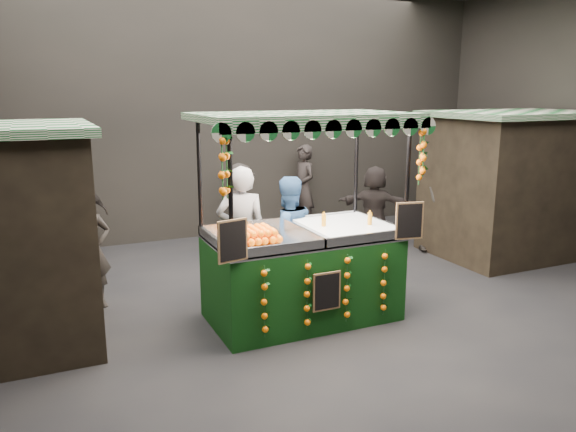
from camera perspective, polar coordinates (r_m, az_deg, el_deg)
name	(u,v)px	position (r m, az deg, el deg)	size (l,w,h in m)	color
ground	(343,319)	(7.65, 5.54, -10.33)	(12.00, 12.00, 0.00)	black
market_hall	(349,55)	(7.05, 6.14, 15.87)	(12.10, 10.10, 5.05)	black
neighbour_stall_right	(513,183)	(11.11, 21.80, 3.11)	(3.00, 2.20, 2.60)	black
juice_stall	(304,258)	(7.37, 1.65, -4.26)	(2.78, 1.64, 2.70)	black
vendor_grey	(242,233)	(8.08, -4.70, -1.77)	(0.82, 0.66, 1.94)	slate
vendor_blue	(287,237)	(8.16, -0.08, -2.17)	(0.89, 0.70, 1.78)	navy
shopper_0	(89,251)	(8.19, -19.44, -3.35)	(0.67, 0.51, 1.64)	black
shopper_1	(444,202)	(10.87, 15.49, 1.36)	(0.97, 0.79, 1.87)	#2E2A25
shopper_2	(80,214)	(10.72, -20.24, 0.17)	(0.95, 0.42, 1.61)	#2C2624
shopper_3	(240,206)	(10.78, -4.91, 1.02)	(0.93, 1.19, 1.62)	#2D2724
shopper_4	(2,243)	(9.36, -26.92, -2.48)	(0.88, 0.83, 1.51)	#2D2725
shopper_5	(374,206)	(10.98, 8.72, 1.00)	(1.43, 1.27, 1.57)	#2E2725
shopper_6	(303,188)	(12.05, 1.57, 2.83)	(0.50, 0.71, 1.84)	#2E2725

